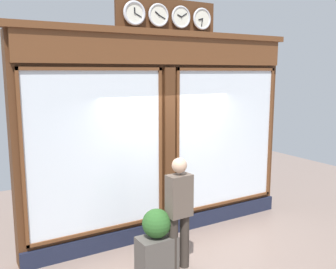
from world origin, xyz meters
name	(u,v)px	position (x,y,z in m)	size (l,w,h in m)	color
shop_facade	(164,134)	(0.00, -0.13, 1.81)	(5.17, 0.42, 4.07)	#4C2B16
pedestrian	(179,209)	(0.48, 1.12, 0.93)	(0.37, 0.24, 1.69)	#312A24
planter_box	(157,254)	(0.79, 1.01, 0.26)	(0.56, 0.36, 0.52)	#4C4742
planter_shrub	(157,223)	(0.79, 1.01, 0.74)	(0.42, 0.42, 0.42)	#285623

